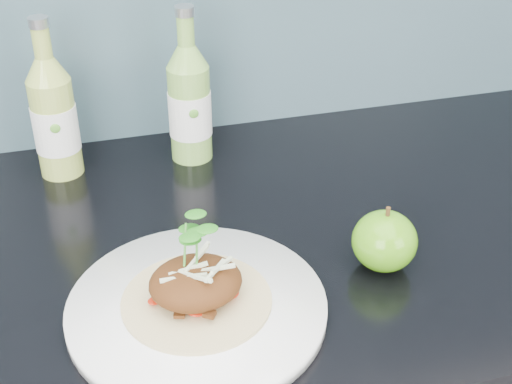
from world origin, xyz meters
TOP-DOWN VIEW (x-y plane):
  - dinner_plate at (-0.02, 1.56)m, footprint 0.28×0.28m
  - pork_taco at (-0.02, 1.56)m, footprint 0.16×0.16m
  - green_apple at (0.20, 1.59)m, footprint 0.08×0.08m
  - cider_bottle_left at (-0.14, 1.90)m, footprint 0.07×0.07m
  - cider_bottle_right at (0.04, 1.89)m, footprint 0.07×0.07m

SIDE VIEW (x-z plane):
  - dinner_plate at x=-0.02m, z-range 0.90..0.92m
  - green_apple at x=0.20m, z-range 0.90..0.97m
  - pork_taco at x=-0.02m, z-range 0.90..0.99m
  - cider_bottle_left at x=-0.14m, z-range 0.87..1.09m
  - cider_bottle_right at x=0.04m, z-range 0.87..1.09m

